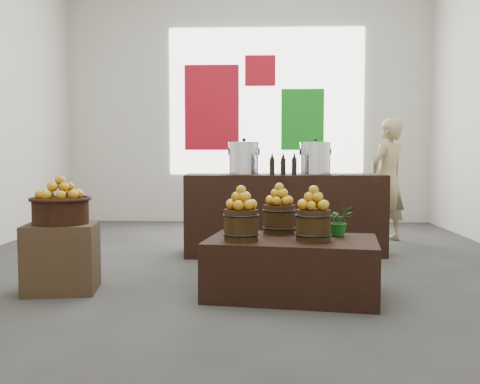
{
  "coord_description": "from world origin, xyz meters",
  "views": [
    {
      "loc": [
        0.22,
        -5.42,
        1.1
      ],
      "look_at": [
        0.02,
        -0.4,
        0.76
      ],
      "focal_mm": 40.0,
      "sensor_mm": 36.0,
      "label": 1
    }
  ],
  "objects_px": {
    "stock_pot_center": "(315,159)",
    "shopper": "(387,180)",
    "crate": "(62,258)",
    "counter": "(284,214)",
    "wicker_basket": "(61,211)",
    "stock_pot_left": "(244,159)",
    "display_table": "(292,267)"
  },
  "relations": [
    {
      "from": "stock_pot_center",
      "to": "shopper",
      "type": "height_order",
      "value": "shopper"
    },
    {
      "from": "crate",
      "to": "counter",
      "type": "bearing_deg",
      "value": 43.39
    },
    {
      "from": "wicker_basket",
      "to": "stock_pot_left",
      "type": "bearing_deg",
      "value": 50.81
    },
    {
      "from": "display_table",
      "to": "stock_pot_center",
      "type": "xyz_separation_m",
      "value": [
        0.36,
        1.84,
        0.84
      ]
    },
    {
      "from": "wicker_basket",
      "to": "stock_pot_center",
      "type": "bearing_deg",
      "value": 38.83
    },
    {
      "from": "crate",
      "to": "counter",
      "type": "distance_m",
      "value": 2.58
    },
    {
      "from": "display_table",
      "to": "stock_pot_left",
      "type": "relative_size",
      "value": 3.87
    },
    {
      "from": "crate",
      "to": "shopper",
      "type": "height_order",
      "value": "shopper"
    },
    {
      "from": "wicker_basket",
      "to": "counter",
      "type": "relative_size",
      "value": 0.2
    },
    {
      "from": "stock_pot_left",
      "to": "stock_pot_center",
      "type": "relative_size",
      "value": 1.0
    },
    {
      "from": "display_table",
      "to": "crate",
      "type": "bearing_deg",
      "value": -172.93
    },
    {
      "from": "counter",
      "to": "shopper",
      "type": "distance_m",
      "value": 1.67
    },
    {
      "from": "counter",
      "to": "shopper",
      "type": "height_order",
      "value": "shopper"
    },
    {
      "from": "counter",
      "to": "shopper",
      "type": "bearing_deg",
      "value": 30.71
    },
    {
      "from": "display_table",
      "to": "shopper",
      "type": "xyz_separation_m",
      "value": [
        1.37,
        2.73,
        0.56
      ]
    },
    {
      "from": "crate",
      "to": "stock_pot_center",
      "type": "bearing_deg",
      "value": 38.83
    },
    {
      "from": "stock_pot_center",
      "to": "counter",
      "type": "bearing_deg",
      "value": -177.11
    },
    {
      "from": "stock_pot_left",
      "to": "wicker_basket",
      "type": "bearing_deg",
      "value": -129.19
    },
    {
      "from": "shopper",
      "to": "stock_pot_center",
      "type": "bearing_deg",
      "value": 0.14
    },
    {
      "from": "wicker_basket",
      "to": "shopper",
      "type": "distance_m",
      "value": 4.2
    },
    {
      "from": "counter",
      "to": "stock_pot_left",
      "type": "bearing_deg",
      "value": -180.0
    },
    {
      "from": "shopper",
      "to": "wicker_basket",
      "type": "bearing_deg",
      "value": -1.47
    },
    {
      "from": "display_table",
      "to": "counter",
      "type": "height_order",
      "value": "counter"
    },
    {
      "from": "display_table",
      "to": "counter",
      "type": "relative_size",
      "value": 0.6
    },
    {
      "from": "display_table",
      "to": "stock_pot_center",
      "type": "height_order",
      "value": "stock_pot_center"
    },
    {
      "from": "counter",
      "to": "stock_pot_center",
      "type": "bearing_deg",
      "value": -0.0
    },
    {
      "from": "wicker_basket",
      "to": "counter",
      "type": "xyz_separation_m",
      "value": [
        1.87,
        1.77,
        -0.21
      ]
    },
    {
      "from": "crate",
      "to": "shopper",
      "type": "bearing_deg",
      "value": 39.6
    },
    {
      "from": "wicker_basket",
      "to": "counter",
      "type": "distance_m",
      "value": 2.58
    },
    {
      "from": "shopper",
      "to": "counter",
      "type": "bearing_deg",
      "value": -7.47
    },
    {
      "from": "stock_pot_center",
      "to": "shopper",
      "type": "relative_size",
      "value": 0.21
    },
    {
      "from": "stock_pot_left",
      "to": "stock_pot_center",
      "type": "bearing_deg",
      "value": 2.89
    }
  ]
}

